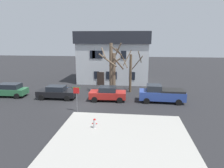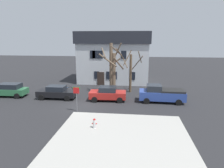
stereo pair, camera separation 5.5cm
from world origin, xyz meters
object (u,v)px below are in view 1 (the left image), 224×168
(street_sign_pole, at_px, (77,94))
(car_green_wagon, at_px, (10,90))
(tree_bare_near, at_px, (112,66))
(car_black_sedan, at_px, (57,92))
(tree_bare_far, at_px, (131,71))
(fire_hydrant, at_px, (95,123))
(pickup_truck_blue, at_px, (161,94))
(car_red_sedan, at_px, (108,94))
(tree_bare_mid, at_px, (113,72))
(bicycle_leaning, at_px, (66,89))
(building_main, at_px, (114,56))

(street_sign_pole, bearing_deg, car_green_wagon, 156.94)
(tree_bare_near, xyz_separation_m, car_black_sedan, (-6.36, -3.52, -2.86))
(tree_bare_far, distance_m, car_black_sedan, 10.08)
(car_green_wagon, height_order, fire_hydrant, car_green_wagon)
(pickup_truck_blue, bearing_deg, tree_bare_far, 132.05)
(car_black_sedan, xyz_separation_m, car_red_sedan, (6.30, -0.02, 0.04))
(tree_bare_mid, bearing_deg, bicycle_leaning, -176.88)
(car_black_sedan, bearing_deg, car_green_wagon, 177.88)
(tree_bare_near, distance_m, tree_bare_far, 2.75)
(tree_bare_near, xyz_separation_m, fire_hydrant, (-0.09, -11.29, -3.13))
(tree_bare_near, distance_m, car_red_sedan, 4.52)
(building_main, bearing_deg, car_red_sedan, -87.66)
(tree_bare_far, xyz_separation_m, pickup_truck_blue, (3.63, -4.03, -1.97))
(car_red_sedan, distance_m, fire_hydrant, 7.76)
(tree_bare_near, height_order, tree_bare_mid, tree_bare_near)
(car_red_sedan, relative_size, bicycle_leaning, 2.56)
(car_red_sedan, xyz_separation_m, pickup_truck_blue, (6.25, 0.17, 0.12))
(building_main, relative_size, car_green_wagon, 2.75)
(fire_hydrant, bearing_deg, tree_bare_near, 89.55)
(tree_bare_mid, bearing_deg, fire_hydrant, -91.73)
(car_red_sedan, bearing_deg, street_sign_pole, -122.90)
(building_main, bearing_deg, street_sign_pole, -98.01)
(tree_bare_mid, bearing_deg, car_red_sedan, -94.97)
(pickup_truck_blue, relative_size, street_sign_pole, 2.05)
(bicycle_leaning, bearing_deg, tree_bare_mid, 3.12)
(car_red_sedan, height_order, pickup_truck_blue, pickup_truck_blue)
(tree_bare_mid, bearing_deg, tree_bare_near, -179.70)
(car_red_sedan, xyz_separation_m, bicycle_leaning, (-6.23, 3.18, -0.48))
(car_green_wagon, xyz_separation_m, car_red_sedan, (12.58, -0.25, -0.03))
(tree_bare_far, bearing_deg, street_sign_pole, -122.43)
(tree_bare_near, relative_size, tree_bare_far, 1.17)
(fire_hydrant, bearing_deg, building_main, 91.28)
(tree_bare_mid, bearing_deg, car_green_wagon, -165.70)
(tree_bare_mid, distance_m, car_green_wagon, 13.45)
(car_black_sedan, relative_size, bicycle_leaning, 2.76)
(tree_bare_near, height_order, fire_hydrant, tree_bare_near)
(car_black_sedan, bearing_deg, pickup_truck_blue, 0.69)
(tree_bare_far, distance_m, fire_hydrant, 12.47)
(tree_bare_mid, height_order, pickup_truck_blue, tree_bare_mid)
(tree_bare_near, xyz_separation_m, car_green_wagon, (-12.64, -3.28, -2.79))
(fire_hydrant, distance_m, street_sign_pole, 4.71)
(tree_bare_mid, xyz_separation_m, pickup_truck_blue, (5.94, -3.37, -1.93))
(car_red_sedan, bearing_deg, tree_bare_near, 89.12)
(street_sign_pole, bearing_deg, tree_bare_far, 57.57)
(tree_bare_near, xyz_separation_m, bicycle_leaning, (-6.29, -0.36, -3.30))
(tree_bare_near, distance_m, street_sign_pole, 8.20)
(building_main, height_order, tree_bare_mid, building_main)
(street_sign_pole, bearing_deg, bicycle_leaning, 116.89)
(car_green_wagon, bearing_deg, car_black_sedan, -2.12)
(tree_bare_near, bearing_deg, tree_bare_far, 14.47)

